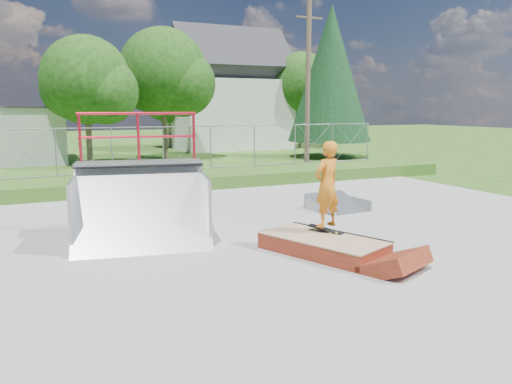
{
  "coord_description": "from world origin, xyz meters",
  "views": [
    {
      "loc": [
        -4.94,
        -9.13,
        3.05
      ],
      "look_at": [
        -0.17,
        1.25,
        1.1
      ],
      "focal_mm": 35.0,
      "sensor_mm": 36.0,
      "label": 1
    }
  ],
  "objects_px": {
    "grind_box": "(323,246)",
    "quarter_pipe": "(140,179)",
    "flat_bank_ramp": "(338,204)",
    "skater": "(327,188)"
  },
  "relations": [
    {
      "from": "quarter_pipe",
      "to": "skater",
      "type": "height_order",
      "value": "quarter_pipe"
    },
    {
      "from": "quarter_pipe",
      "to": "grind_box",
      "type": "bearing_deg",
      "value": -27.19
    },
    {
      "from": "quarter_pipe",
      "to": "flat_bank_ramp",
      "type": "relative_size",
      "value": 1.94
    },
    {
      "from": "grind_box",
      "to": "flat_bank_ramp",
      "type": "height_order",
      "value": "flat_bank_ramp"
    },
    {
      "from": "grind_box",
      "to": "skater",
      "type": "height_order",
      "value": "skater"
    },
    {
      "from": "quarter_pipe",
      "to": "flat_bank_ramp",
      "type": "height_order",
      "value": "quarter_pipe"
    },
    {
      "from": "grind_box",
      "to": "quarter_pipe",
      "type": "relative_size",
      "value": 0.98
    },
    {
      "from": "flat_bank_ramp",
      "to": "skater",
      "type": "bearing_deg",
      "value": -133.53
    },
    {
      "from": "grind_box",
      "to": "quarter_pipe",
      "type": "height_order",
      "value": "quarter_pipe"
    },
    {
      "from": "quarter_pipe",
      "to": "flat_bank_ramp",
      "type": "distance_m",
      "value": 6.28
    }
  ]
}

